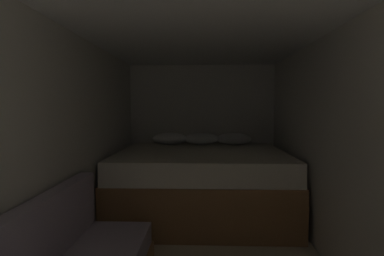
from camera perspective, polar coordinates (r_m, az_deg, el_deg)
name	(u,v)px	position (r m, az deg, el deg)	size (l,w,h in m)	color
wall_back	(202,130)	(4.91, 1.82, -0.43)	(2.36, 0.05, 2.05)	silver
wall_left	(51,155)	(2.62, -24.56, -4.54)	(0.05, 5.10, 2.05)	silver
wall_right	(356,157)	(2.61, 27.97, -4.67)	(0.05, 5.10, 2.05)	silver
ceiling_slab	(201,14)	(2.42, 1.69, 20.29)	(2.36, 5.10, 0.05)	white
bed	(201,182)	(4.06, 1.76, -9.94)	(2.14, 1.79, 1.01)	olive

